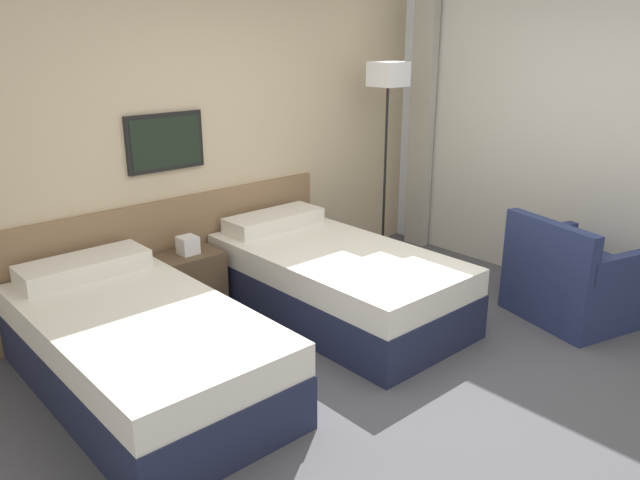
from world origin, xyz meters
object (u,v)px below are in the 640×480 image
object	(u,v)px
bed_near_door	(140,349)
armchair	(573,283)
bed_near_window	(335,281)
nightstand	(190,282)
floor_lamp	(388,90)

from	to	relation	value
bed_near_door	armchair	world-z (taller)	armchair
armchair	bed_near_door	bearing A→B (deg)	81.92
bed_near_window	nightstand	distance (m)	1.15
bed_near_door	armchair	xyz separation A→B (m)	(3.00, -1.29, 0.00)
bed_near_window	floor_lamp	world-z (taller)	floor_lamp
floor_lamp	nightstand	bearing A→B (deg)	173.55
bed_near_door	bed_near_window	world-z (taller)	same
floor_lamp	bed_near_door	bearing A→B (deg)	-168.62
nightstand	bed_near_door	bearing A→B (deg)	-136.16
bed_near_door	armchair	distance (m)	3.26
nightstand	floor_lamp	world-z (taller)	floor_lamp
bed_near_door	bed_near_window	bearing A→B (deg)	0.00
bed_near_window	floor_lamp	bearing A→B (deg)	25.90
nightstand	floor_lamp	bearing A→B (deg)	-6.45
bed_near_door	nightstand	world-z (taller)	bed_near_door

